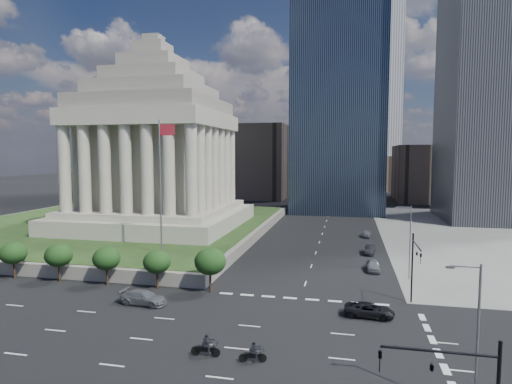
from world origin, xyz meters
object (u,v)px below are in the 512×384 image
(pickup_truck, at_px, (369,310))
(parked_sedan_far, at_px, (366,233))
(war_memorial, at_px, (156,132))
(motorcycle_lead, at_px, (205,345))
(suv_grey, at_px, (144,298))
(traffic_signal_ne, at_px, (415,261))
(street_lamp_south, at_px, (475,331))
(street_lamp_north, at_px, (409,238))
(motorcycle_trail, at_px, (253,352))
(flagpole, at_px, (161,180))
(parked_sedan_mid, at_px, (370,250))
(parked_sedan_near, at_px, (373,265))

(pickup_truck, distance_m, parked_sedan_far, 44.42)
(war_memorial, distance_m, motorcycle_lead, 60.70)
(pickup_truck, distance_m, suv_grey, 24.72)
(pickup_truck, bearing_deg, traffic_signal_ne, -49.48)
(street_lamp_south, height_order, parked_sedan_far, street_lamp_south)
(street_lamp_north, height_order, motorcycle_trail, street_lamp_north)
(street_lamp_south, bearing_deg, flagpole, 139.53)
(traffic_signal_ne, height_order, parked_sedan_mid, traffic_signal_ne)
(parked_sedan_near, bearing_deg, pickup_truck, -95.29)
(motorcycle_lead, bearing_deg, war_memorial, 115.54)
(traffic_signal_ne, relative_size, street_lamp_south, 0.80)
(motorcycle_lead, distance_m, motorcycle_trail, 4.10)
(flagpole, xyz_separation_m, parked_sedan_mid, (30.83, 15.00, -12.39))
(parked_sedan_mid, bearing_deg, suv_grey, -122.59)
(war_memorial, xyz_separation_m, motorcycle_trail, (31.93, -50.08, -20.54))
(flagpole, xyz_separation_m, motorcycle_trail, (19.76, -26.08, -12.26))
(flagpole, relative_size, motorcycle_lead, 7.89)
(traffic_signal_ne, xyz_separation_m, street_lamp_south, (0.83, -19.70, 0.41))
(parked_sedan_near, bearing_deg, parked_sedan_far, 88.97)
(traffic_signal_ne, height_order, suv_grey, traffic_signal_ne)
(street_lamp_south, height_order, pickup_truck, street_lamp_south)
(war_memorial, xyz_separation_m, street_lamp_north, (47.33, -23.00, -15.74))
(flagpole, bearing_deg, parked_sedan_mid, 25.94)
(street_lamp_south, xyz_separation_m, street_lamp_north, (0.00, 31.00, 0.00))
(war_memorial, relative_size, parked_sedan_mid, 8.92)
(suv_grey, relative_size, motorcycle_lead, 2.13)
(flagpole, distance_m, traffic_signal_ne, 36.69)
(street_lamp_south, relative_size, parked_sedan_near, 2.16)
(war_memorial, relative_size, traffic_signal_ne, 4.88)
(parked_sedan_near, bearing_deg, motorcycle_lead, -117.62)
(suv_grey, relative_size, parked_sedan_mid, 1.23)
(flagpole, height_order, pickup_truck, flagpole)
(flagpole, bearing_deg, motorcycle_lead, -58.84)
(traffic_signal_ne, relative_size, suv_grey, 1.48)
(pickup_truck, relative_size, motorcycle_trail, 2.22)
(war_memorial, distance_m, parked_sedan_far, 48.14)
(traffic_signal_ne, bearing_deg, war_memorial, 143.58)
(traffic_signal_ne, xyz_separation_m, parked_sedan_near, (-3.50, 14.68, -4.46))
(war_memorial, distance_m, traffic_signal_ne, 60.00)
(pickup_truck, relative_size, parked_sedan_mid, 1.17)
(flagpole, xyz_separation_m, pickup_truck, (29.46, -14.00, -12.40))
(traffic_signal_ne, distance_m, parked_sedan_far, 41.10)
(pickup_truck, xyz_separation_m, parked_sedan_far, (1.37, 44.39, 0.00))
(street_lamp_south, distance_m, parked_sedan_far, 60.75)
(traffic_signal_ne, relative_size, motorcycle_lead, 3.16)
(parked_sedan_near, distance_m, motorcycle_lead, 33.87)
(street_lamp_south, distance_m, motorcycle_trail, 16.60)
(war_memorial, xyz_separation_m, street_lamp_south, (47.33, -54.00, -15.74))
(flagpole, xyz_separation_m, suv_grey, (4.79, -15.59, -12.33))
(flagpole, distance_m, parked_sedan_mid, 36.45)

